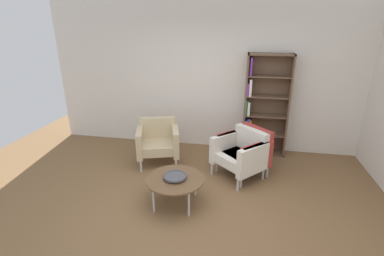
{
  "coord_description": "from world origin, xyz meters",
  "views": [
    {
      "loc": [
        0.61,
        -2.93,
        2.39
      ],
      "look_at": [
        -0.09,
        0.84,
        0.95
      ],
      "focal_mm": 26.17,
      "sensor_mm": 36.0,
      "label": 1
    }
  ],
  "objects_px": {
    "decorative_bowl": "(175,176)",
    "armchair_spare_guest": "(241,153)",
    "armchair_near_window": "(158,141)",
    "bookshelf_tall": "(263,107)",
    "coffee_table_low": "(175,180)",
    "armchair_by_bookshelf": "(246,151)"
  },
  "relations": [
    {
      "from": "bookshelf_tall",
      "to": "coffee_table_low",
      "type": "height_order",
      "value": "bookshelf_tall"
    },
    {
      "from": "armchair_spare_guest",
      "to": "armchair_by_bookshelf",
      "type": "xyz_separation_m",
      "value": [
        0.07,
        0.1,
        0.0
      ]
    },
    {
      "from": "coffee_table_low",
      "to": "armchair_by_bookshelf",
      "type": "relative_size",
      "value": 0.84
    },
    {
      "from": "bookshelf_tall",
      "to": "armchair_near_window",
      "type": "xyz_separation_m",
      "value": [
        -1.82,
        -0.76,
        -0.51
      ]
    },
    {
      "from": "bookshelf_tall",
      "to": "armchair_by_bookshelf",
      "type": "relative_size",
      "value": 2.0
    },
    {
      "from": "decorative_bowl",
      "to": "armchair_spare_guest",
      "type": "height_order",
      "value": "armchair_spare_guest"
    },
    {
      "from": "armchair_spare_guest",
      "to": "armchair_near_window",
      "type": "xyz_separation_m",
      "value": [
        -1.48,
        0.24,
        0.0
      ]
    },
    {
      "from": "bookshelf_tall",
      "to": "coffee_table_low",
      "type": "bearing_deg",
      "value": -122.06
    },
    {
      "from": "bookshelf_tall",
      "to": "armchair_by_bookshelf",
      "type": "bearing_deg",
      "value": -106.75
    },
    {
      "from": "armchair_spare_guest",
      "to": "armchair_by_bookshelf",
      "type": "distance_m",
      "value": 0.13
    },
    {
      "from": "armchair_near_window",
      "to": "decorative_bowl",
      "type": "bearing_deg",
      "value": -79.54
    },
    {
      "from": "coffee_table_low",
      "to": "armchair_by_bookshelf",
      "type": "bearing_deg",
      "value": 47.81
    },
    {
      "from": "bookshelf_tall",
      "to": "armchair_near_window",
      "type": "distance_m",
      "value": 2.04
    },
    {
      "from": "decorative_bowl",
      "to": "armchair_spare_guest",
      "type": "xyz_separation_m",
      "value": [
        0.87,
        0.94,
        -0.02
      ]
    },
    {
      "from": "coffee_table_low",
      "to": "decorative_bowl",
      "type": "distance_m",
      "value": 0.06
    },
    {
      "from": "bookshelf_tall",
      "to": "armchair_spare_guest",
      "type": "distance_m",
      "value": 1.17
    },
    {
      "from": "decorative_bowl",
      "to": "bookshelf_tall",
      "type": "bearing_deg",
      "value": 57.94
    },
    {
      "from": "decorative_bowl",
      "to": "armchair_spare_guest",
      "type": "relative_size",
      "value": 0.34
    },
    {
      "from": "coffee_table_low",
      "to": "armchair_spare_guest",
      "type": "bearing_deg",
      "value": 47.2
    },
    {
      "from": "bookshelf_tall",
      "to": "decorative_bowl",
      "type": "bearing_deg",
      "value": -122.06
    },
    {
      "from": "armchair_spare_guest",
      "to": "armchair_near_window",
      "type": "distance_m",
      "value": 1.5
    },
    {
      "from": "armchair_spare_guest",
      "to": "coffee_table_low",
      "type": "bearing_deg",
      "value": -90.12
    }
  ]
}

